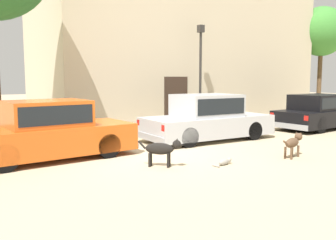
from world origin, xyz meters
TOP-DOWN VIEW (x-y plane):
  - ground_plane at (0.00, 0.00)m, footprint 80.00×80.00m
  - parked_sedan_nearest at (-2.33, 1.07)m, footprint 4.43×2.03m
  - parked_sedan_second at (2.86, 1.24)m, footprint 4.52×1.89m
  - parked_sedan_third at (8.48, 1.00)m, footprint 4.58×2.03m
  - apartment_block at (5.36, 7.34)m, footprint 12.82×6.63m
  - stray_dog_spotted at (-0.31, -1.17)m, footprint 0.85×0.79m
  - stray_dog_tan at (3.10, -2.08)m, footprint 1.04×0.40m
  - stray_cat at (1.04, -1.78)m, footprint 0.57×0.26m
  - street_lamp at (4.14, 3.34)m, footprint 0.22×0.22m
  - acacia_tree_right at (12.89, 4.30)m, footprint 2.74×2.47m

SIDE VIEW (x-z plane):
  - ground_plane at x=0.00m, z-range 0.00..0.00m
  - stray_cat at x=1.04m, z-range -0.01..0.16m
  - stray_dog_tan at x=3.10m, z-range 0.08..0.71m
  - stray_dog_spotted at x=-0.31m, z-range 0.09..0.76m
  - parked_sedan_third at x=8.48m, z-range 0.00..1.39m
  - parked_sedan_nearest at x=-2.33m, z-range -0.01..1.48m
  - parked_sedan_second at x=2.86m, z-range -0.01..1.50m
  - street_lamp at x=4.14m, z-range 0.55..4.64m
  - acacia_tree_right at x=12.89m, z-range 1.58..7.40m
  - apartment_block at x=5.36m, z-range 0.00..9.11m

